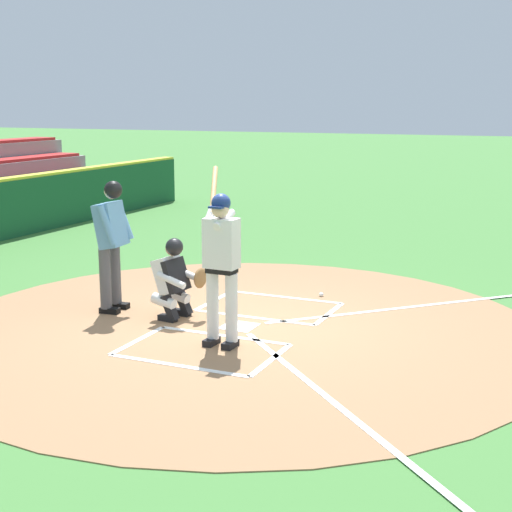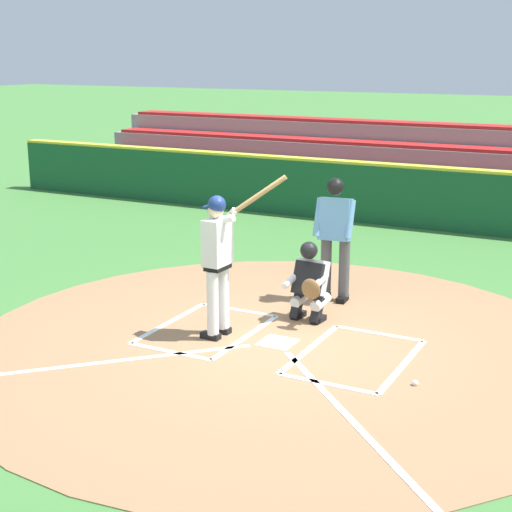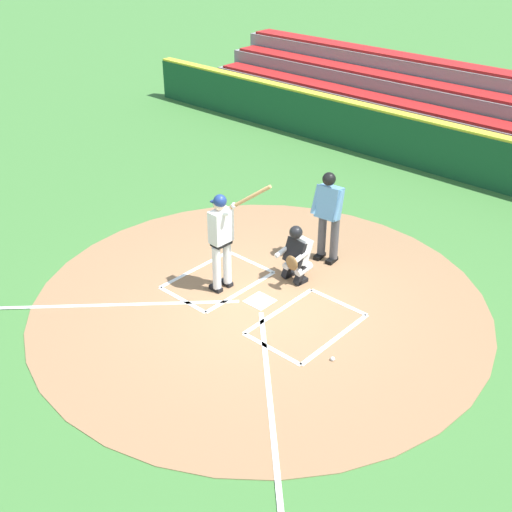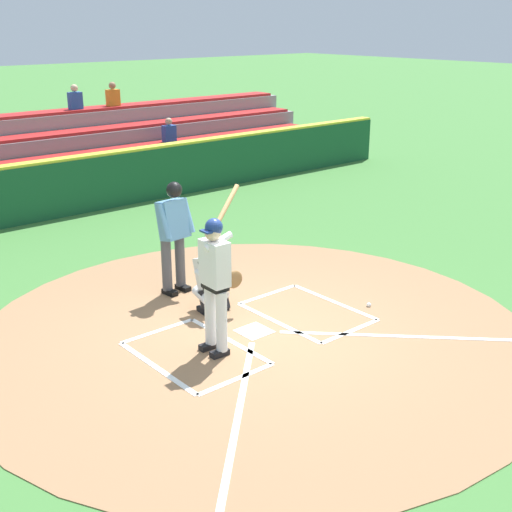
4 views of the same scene
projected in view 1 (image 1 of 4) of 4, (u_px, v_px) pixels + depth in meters
The scene contains 7 objects.
ground_plane at pixel (239, 327), 9.95m from camera, with size 120.00×120.00×0.00m, color #427A38.
dirt_circle at pixel (239, 327), 9.95m from camera, with size 8.00×8.00×0.01m, color #99704C.
home_plate_and_chalk at pixel (301, 334), 9.60m from camera, with size 7.93×4.91×0.01m.
batter at pixel (221, 258), 8.98m from camera, with size 0.95×0.69×2.13m.
catcher at pixel (175, 277), 10.23m from camera, with size 0.59×0.65×1.13m.
plate_umpire at pixel (111, 237), 10.50m from camera, with size 0.60×0.45×1.86m.
baseball at pixel (321, 295), 11.49m from camera, with size 0.07×0.07×0.07m, color white.
Camera 1 is at (8.65, 4.08, 2.93)m, focal length 52.78 mm.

